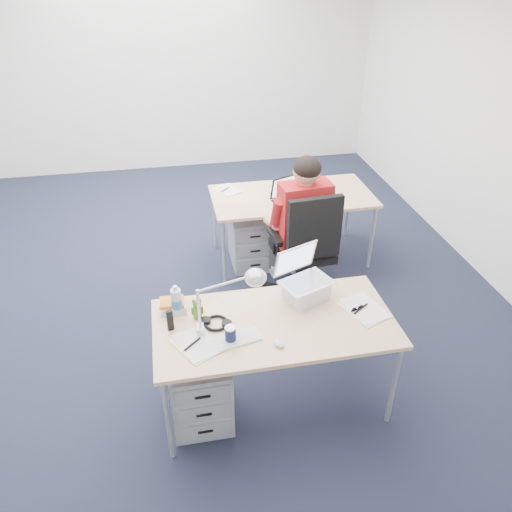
{
  "coord_description": "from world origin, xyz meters",
  "views": [
    {
      "loc": [
        -0.05,
        -3.72,
        2.86
      ],
      "look_at": [
        0.56,
        -0.58,
        0.85
      ],
      "focal_mm": 35.0,
      "sensor_mm": 36.0,
      "label": 1
    }
  ],
  "objects_px": {
    "computer_mouse": "(279,343)",
    "water_bottle": "(176,300)",
    "desk_far": "(292,199)",
    "cordless_phone": "(170,320)",
    "headphones": "(216,322)",
    "desk_lamp": "(221,302)",
    "drawer_pedestal_far": "(251,239)",
    "seated_person": "(297,225)",
    "sunglasses": "(357,309)",
    "office_chair": "(303,270)",
    "far_cup": "(329,189)",
    "book_stack": "(173,306)",
    "drawer_pedestal_near": "(200,386)",
    "silver_laptop": "(307,277)",
    "can_koozie": "(230,334)",
    "dark_laptop": "(293,190)",
    "desk_near": "(274,327)",
    "bear_figurine": "(197,309)",
    "wireless_keyboard": "(236,339)"
  },
  "relations": [
    {
      "from": "computer_mouse",
      "to": "book_stack",
      "type": "bearing_deg",
      "value": 119.36
    },
    {
      "from": "desk_near",
      "to": "silver_laptop",
      "type": "xyz_separation_m",
      "value": [
        0.28,
        0.22,
        0.23
      ]
    },
    {
      "from": "wireless_keyboard",
      "to": "drawer_pedestal_near",
      "type": "bearing_deg",
      "value": 146.33
    },
    {
      "from": "drawer_pedestal_far",
      "to": "sunglasses",
      "type": "bearing_deg",
      "value": -77.96
    },
    {
      "from": "headphones",
      "to": "book_stack",
      "type": "distance_m",
      "value": 0.34
    },
    {
      "from": "wireless_keyboard",
      "to": "sunglasses",
      "type": "bearing_deg",
      "value": -3.46
    },
    {
      "from": "headphones",
      "to": "desk_lamp",
      "type": "bearing_deg",
      "value": -43.44
    },
    {
      "from": "office_chair",
      "to": "book_stack",
      "type": "height_order",
      "value": "office_chair"
    },
    {
      "from": "office_chair",
      "to": "desk_lamp",
      "type": "xyz_separation_m",
      "value": [
        -0.89,
        -1.17,
        0.64
      ]
    },
    {
      "from": "bear_figurine",
      "to": "cordless_phone",
      "type": "bearing_deg",
      "value": -153.19
    },
    {
      "from": "desk_near",
      "to": "silver_laptop",
      "type": "bearing_deg",
      "value": 37.99
    },
    {
      "from": "can_koozie",
      "to": "computer_mouse",
      "type": "bearing_deg",
      "value": -17.81
    },
    {
      "from": "office_chair",
      "to": "headphones",
      "type": "relative_size",
      "value": 5.37
    },
    {
      "from": "water_bottle",
      "to": "headphones",
      "type": "bearing_deg",
      "value": -33.4
    },
    {
      "from": "wireless_keyboard",
      "to": "sunglasses",
      "type": "height_order",
      "value": "sunglasses"
    },
    {
      "from": "office_chair",
      "to": "headphones",
      "type": "xyz_separation_m",
      "value": [
        -0.92,
        -1.1,
        0.42
      ]
    },
    {
      "from": "sunglasses",
      "to": "book_stack",
      "type": "bearing_deg",
      "value": 149.17
    },
    {
      "from": "seated_person",
      "to": "dark_laptop",
      "type": "height_order",
      "value": "seated_person"
    },
    {
      "from": "office_chair",
      "to": "water_bottle",
      "type": "height_order",
      "value": "office_chair"
    },
    {
      "from": "desk_far",
      "to": "book_stack",
      "type": "xyz_separation_m",
      "value": [
        -1.26,
        -1.63,
        0.09
      ]
    },
    {
      "from": "office_chair",
      "to": "far_cup",
      "type": "distance_m",
      "value": 0.95
    },
    {
      "from": "desk_lamp",
      "to": "dark_laptop",
      "type": "height_order",
      "value": "desk_lamp"
    },
    {
      "from": "can_koozie",
      "to": "sunglasses",
      "type": "distance_m",
      "value": 0.91
    },
    {
      "from": "seated_person",
      "to": "cordless_phone",
      "type": "xyz_separation_m",
      "value": [
        -1.2,
        -1.29,
        0.11
      ]
    },
    {
      "from": "desk_far",
      "to": "cordless_phone",
      "type": "distance_m",
      "value": 2.24
    },
    {
      "from": "desk_near",
      "to": "far_cup",
      "type": "xyz_separation_m",
      "value": [
        0.98,
        1.86,
        0.09
      ]
    },
    {
      "from": "drawer_pedestal_near",
      "to": "book_stack",
      "type": "distance_m",
      "value": 0.59
    },
    {
      "from": "computer_mouse",
      "to": "water_bottle",
      "type": "xyz_separation_m",
      "value": [
        -0.6,
        0.43,
        0.1
      ]
    },
    {
      "from": "drawer_pedestal_near",
      "to": "bear_figurine",
      "type": "xyz_separation_m",
      "value": [
        0.03,
        0.18,
        0.53
      ]
    },
    {
      "from": "silver_laptop",
      "to": "bear_figurine",
      "type": "bearing_deg",
      "value": 163.54
    },
    {
      "from": "sunglasses",
      "to": "silver_laptop",
      "type": "bearing_deg",
      "value": 126.21
    },
    {
      "from": "office_chair",
      "to": "desk_lamp",
      "type": "height_order",
      "value": "desk_lamp"
    },
    {
      "from": "headphones",
      "to": "silver_laptop",
      "type": "bearing_deg",
      "value": 37.5
    },
    {
      "from": "silver_laptop",
      "to": "far_cup",
      "type": "bearing_deg",
      "value": 44.64
    },
    {
      "from": "desk_near",
      "to": "desk_far",
      "type": "bearing_deg",
      "value": 72.07
    },
    {
      "from": "seated_person",
      "to": "computer_mouse",
      "type": "height_order",
      "value": "seated_person"
    },
    {
      "from": "drawer_pedestal_far",
      "to": "far_cup",
      "type": "relative_size",
      "value": 5.83
    },
    {
      "from": "desk_near",
      "to": "drawer_pedestal_near",
      "type": "xyz_separation_m",
      "value": [
        -0.52,
        -0.04,
        -0.41
      ]
    },
    {
      "from": "sunglasses",
      "to": "desk_lamp",
      "type": "height_order",
      "value": "desk_lamp"
    },
    {
      "from": "book_stack",
      "to": "dark_laptop",
      "type": "bearing_deg",
      "value": 50.33
    },
    {
      "from": "bear_figurine",
      "to": "drawer_pedestal_far",
      "type": "bearing_deg",
      "value": 70.56
    },
    {
      "from": "seated_person",
      "to": "computer_mouse",
      "type": "xyz_separation_m",
      "value": [
        -0.54,
        -1.57,
        0.05
      ]
    },
    {
      "from": "silver_laptop",
      "to": "can_koozie",
      "type": "bearing_deg",
      "value": -171.52
    },
    {
      "from": "desk_far",
      "to": "can_koozie",
      "type": "height_order",
      "value": "can_koozie"
    },
    {
      "from": "drawer_pedestal_far",
      "to": "seated_person",
      "type": "bearing_deg",
      "value": -57.92
    },
    {
      "from": "book_stack",
      "to": "desk_lamp",
      "type": "xyz_separation_m",
      "value": [
        0.3,
        -0.27,
        0.19
      ]
    },
    {
      "from": "seated_person",
      "to": "sunglasses",
      "type": "height_order",
      "value": "seated_person"
    },
    {
      "from": "drawer_pedestal_near",
      "to": "far_cup",
      "type": "bearing_deg",
      "value": 51.53
    },
    {
      "from": "office_chair",
      "to": "bear_figurine",
      "type": "distance_m",
      "value": 1.52
    },
    {
      "from": "drawer_pedestal_near",
      "to": "cordless_phone",
      "type": "distance_m",
      "value": 0.56
    }
  ]
}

